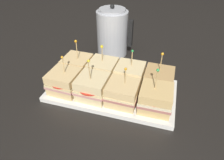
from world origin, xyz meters
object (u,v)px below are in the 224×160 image
(serving_platter, at_px, (112,91))
(sandwich_back_far_left, at_px, (77,66))
(sandwich_back_center_right, at_px, (130,75))
(kettle_steel, at_px, (112,33))
(sandwich_back_far_right, at_px, (159,80))
(sandwich_front_center_right, at_px, (123,93))
(sandwich_back_center_left, at_px, (103,70))
(sandwich_front_far_left, at_px, (65,81))
(sandwich_front_far_right, at_px, (156,98))
(sandwich_front_center_left, at_px, (93,87))

(serving_platter, relative_size, sandwich_back_far_left, 2.99)
(sandwich_back_center_right, bearing_deg, kettle_steel, 119.80)
(serving_platter, xyz_separation_m, sandwich_back_far_right, (0.17, 0.06, 0.05))
(sandwich_front_center_right, relative_size, sandwich_back_center_left, 0.95)
(sandwich_front_far_left, height_order, sandwich_back_center_left, same)
(kettle_steel, bearing_deg, sandwich_back_far_left, -106.69)
(sandwich_front_far_right, distance_m, sandwich_back_far_right, 0.11)
(sandwich_back_far_left, bearing_deg, serving_platter, -18.03)
(serving_platter, height_order, sandwich_front_far_right, sandwich_front_far_right)
(sandwich_back_center_right, xyz_separation_m, sandwich_back_far_right, (0.11, 0.00, -0.00))
(sandwich_front_far_left, bearing_deg, sandwich_front_far_right, 0.22)
(sandwich_back_far_right, relative_size, kettle_steel, 0.60)
(sandwich_front_far_right, xyz_separation_m, sandwich_back_center_right, (-0.11, 0.11, 0.00))
(sandwich_front_center_right, distance_m, kettle_steel, 0.39)
(sandwich_front_far_right, height_order, sandwich_back_far_left, sandwich_back_far_left)
(sandwich_front_far_left, xyz_separation_m, kettle_steel, (0.08, 0.36, 0.05))
(sandwich_back_far_left, xyz_separation_m, sandwich_back_center_right, (0.22, 0.00, -0.00))
(serving_platter, height_order, sandwich_back_far_left, sandwich_back_far_left)
(sandwich_back_far_left, relative_size, sandwich_back_center_left, 1.09)
(sandwich_front_center_right, bearing_deg, sandwich_front_far_right, 0.08)
(sandwich_front_center_left, bearing_deg, kettle_steel, 95.31)
(sandwich_back_center_left, distance_m, sandwich_back_center_right, 0.11)
(sandwich_back_center_left, height_order, sandwich_back_far_right, sandwich_back_far_right)
(sandwich_front_center_right, height_order, sandwich_front_far_right, sandwich_front_far_right)
(sandwich_front_center_right, xyz_separation_m, sandwich_back_far_left, (-0.22, 0.11, 0.00))
(sandwich_front_far_left, relative_size, sandwich_back_far_left, 0.92)
(sandwich_front_far_right, height_order, sandwich_back_center_left, sandwich_front_far_right)
(sandwich_front_center_right, relative_size, sandwich_back_center_right, 0.95)
(sandwich_back_center_left, bearing_deg, serving_platter, -45.86)
(sandwich_back_far_right, bearing_deg, sandwich_back_center_right, -178.85)
(sandwich_front_center_left, bearing_deg, sandwich_front_center_right, 1.02)
(sandwich_back_center_right, bearing_deg, sandwich_front_center_left, -135.03)
(sandwich_front_far_left, relative_size, sandwich_back_center_right, 1.00)
(sandwich_front_far_left, xyz_separation_m, sandwich_front_far_right, (0.33, 0.00, -0.00))
(kettle_steel, bearing_deg, sandwich_front_center_left, -84.69)
(sandwich_front_far_left, relative_size, sandwich_front_center_right, 1.06)
(kettle_steel, bearing_deg, sandwich_front_center_right, -68.40)
(sandwich_front_center_left, relative_size, sandwich_front_far_right, 1.02)
(sandwich_front_far_left, distance_m, sandwich_back_center_right, 0.25)
(sandwich_front_far_right, bearing_deg, sandwich_back_far_right, 90.63)
(sandwich_front_center_left, distance_m, sandwich_back_center_left, 0.11)
(sandwich_back_far_left, bearing_deg, sandwich_back_far_right, 0.42)
(sandwich_front_center_right, distance_m, sandwich_back_center_right, 0.11)
(sandwich_back_center_left, bearing_deg, sandwich_back_center_right, -0.97)
(sandwich_front_center_right, distance_m, sandwich_front_far_right, 0.11)
(sandwich_front_far_right, relative_size, kettle_steel, 0.63)
(sandwich_front_center_right, height_order, sandwich_back_center_right, sandwich_back_center_right)
(serving_platter, bearing_deg, sandwich_front_far_right, -18.17)
(serving_platter, height_order, kettle_steel, kettle_steel)
(sandwich_front_far_left, height_order, sandwich_back_far_left, sandwich_back_far_left)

